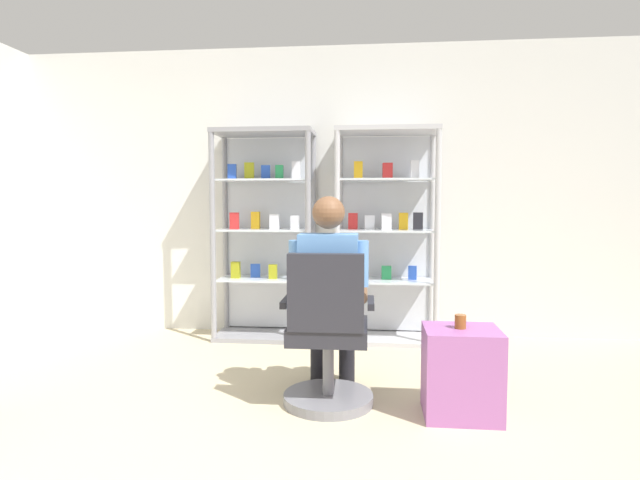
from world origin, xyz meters
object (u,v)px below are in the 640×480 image
Objects in this scene: office_chair at (328,344)px; tea_glass at (460,322)px; seated_shopkeeper at (330,287)px; display_cabinet_right at (386,234)px; storage_crate at (461,372)px; display_cabinet_left at (266,233)px.

office_chair is 0.80m from tea_glass.
office_chair is 0.74× the size of seated_shopkeeper.
display_cabinet_right is 1.47× the size of seated_shopkeeper.
storage_crate is (0.41, -1.67, -0.71)m from display_cabinet_right.
tea_glass is (0.78, -0.04, 0.17)m from office_chair.
display_cabinet_left reaches higher than office_chair.
display_cabinet_right is 1.53m from seated_shopkeeper.
storage_crate is at bearing -76.33° from display_cabinet_right.
tea_glass is at bearing -76.60° from display_cabinet_right.
storage_crate is (0.79, -0.21, -0.45)m from seated_shopkeeper.
display_cabinet_right is (1.10, 0.00, -0.00)m from display_cabinet_left.
office_chair reaches higher than tea_glass.
display_cabinet_right is 1.76m from tea_glass.
tea_glass is at bearing 150.11° from storage_crate.
display_cabinet_left is 1.64m from seated_shopkeeper.
storage_crate is (0.79, -0.05, -0.13)m from office_chair.
office_chair is at bearing -103.30° from display_cabinet_right.
office_chair is 0.36m from seated_shopkeeper.
display_cabinet_right reaches higher than seated_shopkeeper.
storage_crate is at bearing -47.92° from display_cabinet_left.
display_cabinet_left is 23.54× the size of tea_glass.
tea_glass is at bearing -3.16° from office_chair.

